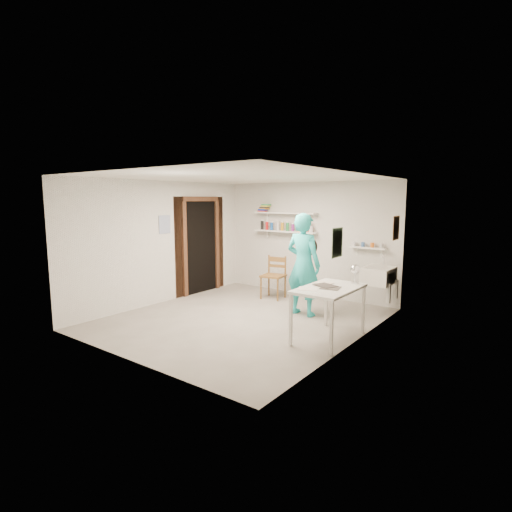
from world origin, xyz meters
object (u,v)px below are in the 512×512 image
Objects in this scene: desk_lamp at (355,269)px; work_table at (329,313)px; man at (303,265)px; wooden_chair at (273,276)px; wall_clock at (309,246)px; belfast_sink at (378,275)px.

work_table is at bearing -112.42° from desk_lamp.
desk_lamp is at bearing 67.58° from work_table.
wooden_chair is (-1.09, 0.66, -0.43)m from man.
wall_clock is 0.28× the size of work_table.
desk_lamp reaches higher than work_table.
man is 1.34m from wooden_chair.
belfast_sink is 1.30m from desk_lamp.
wall_clock is 1.67m from work_table.
work_table is at bearing -45.73° from wall_clock.
man is 1.21m from desk_lamp.
work_table is (0.94, -0.88, -0.51)m from man.
man is at bearing 136.81° from work_table.
work_table is 0.79m from desk_lamp.
belfast_sink is 1.84× the size of wall_clock.
wooden_chair is at bearing 142.66° from work_table.
wooden_chair is at bearing -175.17° from belfast_sink.
belfast_sink reaches higher than work_table.
wall_clock is (-0.01, 0.22, 0.30)m from man.
man is at bearing -39.27° from wooden_chair.
desk_lamp is at bearing -25.54° from wall_clock.
wall_clock is 1.33m from desk_lamp.
belfast_sink is 0.33× the size of man.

